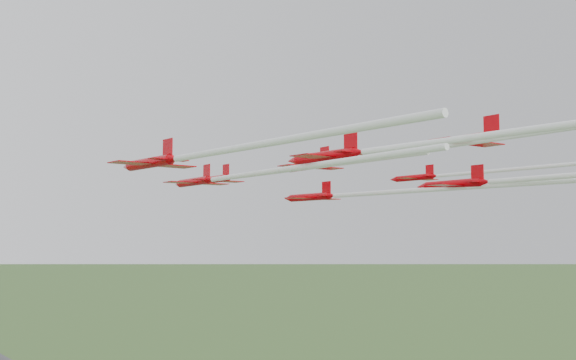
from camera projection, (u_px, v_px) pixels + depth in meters
jet_lead at (252, 175)px, 98.02m from camera, size 9.51×53.18×2.84m
jet_row2_left at (236, 176)px, 82.15m from camera, size 9.27×52.97×2.75m
jet_row2_right at (376, 193)px, 94.11m from camera, size 9.83×62.50×2.96m
jet_row3_left at (193, 156)px, 65.45m from camera, size 9.74×46.92×2.91m
jet_row3_mid at (377, 156)px, 76.98m from camera, size 9.60×59.82×2.81m
jet_row3_right at (513, 169)px, 89.61m from camera, size 7.77×64.29×2.33m
jet_row4_left at (393, 148)px, 64.56m from camera, size 9.64×48.68×2.88m
jet_row4_right at (511, 180)px, 76.43m from camera, size 9.47×45.18×2.81m
jet_trail_solo at (565, 126)px, 57.34m from camera, size 9.06×51.47×2.69m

